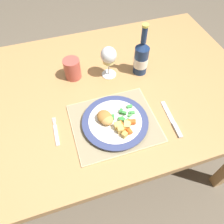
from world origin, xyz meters
The scene contains 13 objects.
ground_plane centered at (0.00, 0.00, 0.00)m, with size 6.00×6.00×0.00m, color brown.
dining_table centered at (0.00, 0.00, 0.66)m, with size 1.56×0.93×0.74m.
placemat centered at (0.05, -0.21, 0.74)m, with size 0.34×0.30×0.01m.
dinner_plate centered at (0.06, -0.21, 0.76)m, with size 0.27×0.27×0.02m.
breaded_croquettes centered at (0.02, -0.20, 0.78)m, with size 0.08×0.09×0.04m.
green_beans_pile centered at (0.10, -0.20, 0.77)m, with size 0.10×0.08×0.02m.
glazed_carrots centered at (0.09, -0.26, 0.78)m, with size 0.08×0.06×0.02m.
fork centered at (-0.18, -0.18, 0.74)m, with size 0.02×0.14×0.01m.
table_knife centered at (0.29, -0.28, 0.74)m, with size 0.03×0.19×0.01m.
wine_glass centered at (0.12, 0.07, 0.85)m, with size 0.07×0.07×0.16m.
bottle centered at (0.27, 0.05, 0.83)m, with size 0.07×0.07×0.25m.
roast_potatoes centered at (0.07, -0.26, 0.78)m, with size 0.07×0.07×0.03m.
drinking_cup centered at (-0.05, 0.11, 0.79)m, with size 0.08×0.08×0.10m.
Camera 1 is at (-0.11, -0.68, 1.49)m, focal length 35.00 mm.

